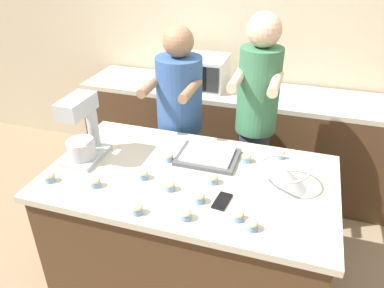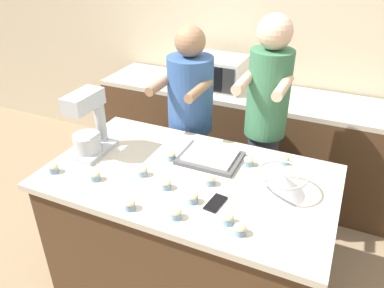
{
  "view_description": "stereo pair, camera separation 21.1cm",
  "coord_description": "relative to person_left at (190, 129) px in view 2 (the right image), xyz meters",
  "views": [
    {
      "loc": [
        0.56,
        -1.7,
        2.15
      ],
      "look_at": [
        0.0,
        0.05,
        1.11
      ],
      "focal_mm": 35.0,
      "sensor_mm": 36.0,
      "label": 1
    },
    {
      "loc": [
        0.75,
        -1.63,
        2.15
      ],
      "look_at": [
        0.0,
        0.05,
        1.11
      ],
      "focal_mm": 35.0,
      "sensor_mm": 36.0,
      "label": 2
    }
  ],
  "objects": [
    {
      "name": "ground_plane",
      "position": [
        0.29,
        -0.67,
        -0.85
      ],
      "size": [
        16.0,
        16.0,
        0.0
      ],
      "primitive_type": "plane",
      "color": "#937A5B"
    },
    {
      "name": "back_wall",
      "position": [
        0.29,
        1.04,
        0.5
      ],
      "size": [
        10.0,
        0.06,
        2.7
      ],
      "color": "beige",
      "rests_on": "ground_plane"
    },
    {
      "name": "island_counter",
      "position": [
        0.29,
        -0.67,
        -0.39
      ],
      "size": [
        1.66,
        0.96,
        0.93
      ],
      "color": "#4C331E",
      "rests_on": "ground_plane"
    },
    {
      "name": "back_counter",
      "position": [
        0.29,
        0.69,
        -0.38
      ],
      "size": [
        2.8,
        0.6,
        0.94
      ],
      "color": "#4C331E",
      "rests_on": "ground_plane"
    },
    {
      "name": "person_left",
      "position": [
        0.0,
        0.0,
        0.0
      ],
      "size": [
        0.35,
        0.51,
        1.62
      ],
      "color": "#33384C",
      "rests_on": "ground_plane"
    },
    {
      "name": "person_right",
      "position": [
        0.56,
        -0.0,
        0.09
      ],
      "size": [
        0.3,
        0.48,
        1.74
      ],
      "color": "#33384C",
      "rests_on": "ground_plane"
    },
    {
      "name": "stand_mixer",
      "position": [
        -0.37,
        -0.68,
        0.25
      ],
      "size": [
        0.2,
        0.3,
        0.41
      ],
      "color": "#B2B7BC",
      "rests_on": "island_counter"
    },
    {
      "name": "mixing_bowl",
      "position": [
        0.82,
        -0.62,
        0.14
      ],
      "size": [
        0.27,
        0.27,
        0.12
      ],
      "color": "#BCBCC1",
      "rests_on": "island_counter"
    },
    {
      "name": "baking_tray",
      "position": [
        0.35,
        -0.47,
        0.09
      ],
      "size": [
        0.37,
        0.29,
        0.04
      ],
      "color": "#4C4C51",
      "rests_on": "island_counter"
    },
    {
      "name": "microwave_oven",
      "position": [
        -0.06,
        0.69,
        0.22
      ],
      "size": [
        0.49,
        0.37,
        0.27
      ],
      "color": "silver",
      "rests_on": "back_counter"
    },
    {
      "name": "cell_phone",
      "position": [
        0.53,
        -0.85,
        0.08
      ],
      "size": [
        0.09,
        0.15,
        0.01
      ],
      "color": "black",
      "rests_on": "island_counter"
    },
    {
      "name": "cupcake_0",
      "position": [
        -0.16,
        -0.93,
        0.1
      ],
      "size": [
        0.06,
        0.06,
        0.06
      ],
      "color": "#759EC6",
      "rests_on": "island_counter"
    },
    {
      "name": "cupcake_1",
      "position": [
        0.24,
        -0.84,
        0.1
      ],
      "size": [
        0.06,
        0.06,
        0.06
      ],
      "color": "#759EC6",
      "rests_on": "island_counter"
    },
    {
      "name": "cupcake_2",
      "position": [
        0.15,
        -1.07,
        0.1
      ],
      "size": [
        0.06,
        0.06,
        0.06
      ],
      "color": "#759EC6",
      "rests_on": "island_counter"
    },
    {
      "name": "cupcake_3",
      "position": [
        0.58,
        -0.43,
        0.1
      ],
      "size": [
        0.06,
        0.06,
        0.06
      ],
      "color": "#759EC6",
      "rests_on": "island_counter"
    },
    {
      "name": "cupcake_4",
      "position": [
        0.44,
        -0.7,
        0.1
      ],
      "size": [
        0.06,
        0.06,
        0.06
      ],
      "color": "#759EC6",
      "rests_on": "island_counter"
    },
    {
      "name": "cupcake_5",
      "position": [
        0.39,
        -1.03,
        0.1
      ],
      "size": [
        0.06,
        0.06,
        0.06
      ],
      "color": "#759EC6",
      "rests_on": "island_counter"
    },
    {
      "name": "cupcake_6",
      "position": [
        0.77,
        -0.32,
        0.1
      ],
      "size": [
        0.06,
        0.06,
        0.06
      ],
      "color": "#759EC6",
      "rests_on": "island_counter"
    },
    {
      "name": "cupcake_7",
      "position": [
        -0.43,
        -0.97,
        0.1
      ],
      "size": [
        0.06,
        0.06,
        0.06
      ],
      "color": "#759EC6",
      "rests_on": "island_counter"
    },
    {
      "name": "cupcake_8",
      "position": [
        0.64,
        -0.97,
        0.1
      ],
      "size": [
        0.06,
        0.06,
        0.06
      ],
      "color": "#759EC6",
      "rests_on": "island_counter"
    },
    {
      "name": "cupcake_9",
      "position": [
        0.13,
        -0.56,
        0.1
      ],
      "size": [
        0.06,
        0.06,
        0.06
      ],
      "color": "#759EC6",
      "rests_on": "island_counter"
    },
    {
      "name": "cupcake_10",
      "position": [
        0.42,
        -0.89,
        0.1
      ],
      "size": [
        0.06,
        0.06,
        0.06
      ],
      "color": "#759EC6",
      "rests_on": "island_counter"
    },
    {
      "name": "cupcake_11",
      "position": [
        0.72,
        -1.01,
        0.1
      ],
      "size": [
        0.06,
        0.06,
        0.06
      ],
      "color": "#759EC6",
      "rests_on": "island_counter"
    },
    {
      "name": "cupcake_12",
      "position": [
        0.06,
        -0.78,
        0.1
      ],
      "size": [
        0.06,
        0.06,
        0.06
      ],
      "color": "#759EC6",
      "rests_on": "island_counter"
    }
  ]
}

